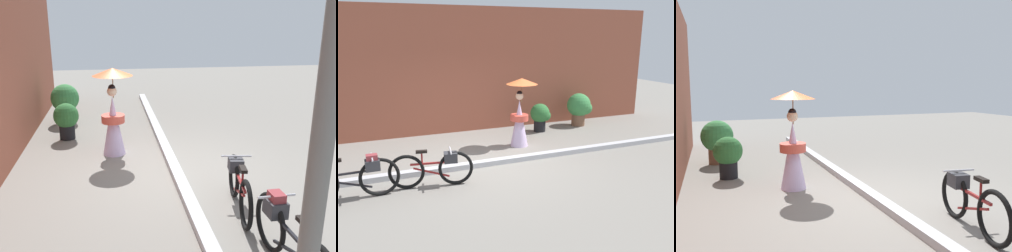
% 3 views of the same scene
% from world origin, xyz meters
% --- Properties ---
extents(ground_plane, '(30.00, 30.00, 0.00)m').
position_xyz_m(ground_plane, '(0.00, 0.00, 0.00)').
color(ground_plane, gray).
extents(building_wall, '(14.00, 0.40, 3.79)m').
position_xyz_m(building_wall, '(0.00, 3.32, 1.90)').
color(building_wall, brown).
rests_on(building_wall, ground_plane).
extents(sidewalk_curb, '(14.00, 0.20, 0.12)m').
position_xyz_m(sidewalk_curb, '(0.00, 0.00, 0.06)').
color(sidewalk_curb, '#B2B2B7').
rests_on(sidewalk_curb, ground_plane).
extents(bicycle_near_officer, '(1.66, 0.48, 0.77)m').
position_xyz_m(bicycle_near_officer, '(-1.47, -0.71, 0.40)').
color(bicycle_near_officer, black).
rests_on(bicycle_near_officer, ground_plane).
extents(bicycle_far_side, '(1.81, 0.48, 0.83)m').
position_xyz_m(bicycle_far_side, '(-2.97, -0.76, 0.43)').
color(bicycle_far_side, black).
rests_on(bicycle_far_side, ground_plane).
extents(person_with_parasol, '(0.84, 0.84, 1.85)m').
position_xyz_m(person_with_parasol, '(1.23, 1.12, 0.95)').
color(person_with_parasol, silver).
rests_on(person_with_parasol, ground_plane).
extents(potted_plant_by_door, '(0.62, 0.60, 0.88)m').
position_xyz_m(potted_plant_by_door, '(2.45, 2.22, 0.51)').
color(potted_plant_by_door, black).
rests_on(potted_plant_by_door, ground_plane).
extents(potted_plant_small, '(0.80, 0.78, 1.08)m').
position_xyz_m(potted_plant_small, '(4.00, 2.40, 0.62)').
color(potted_plant_small, brown).
rests_on(potted_plant_small, ground_plane).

